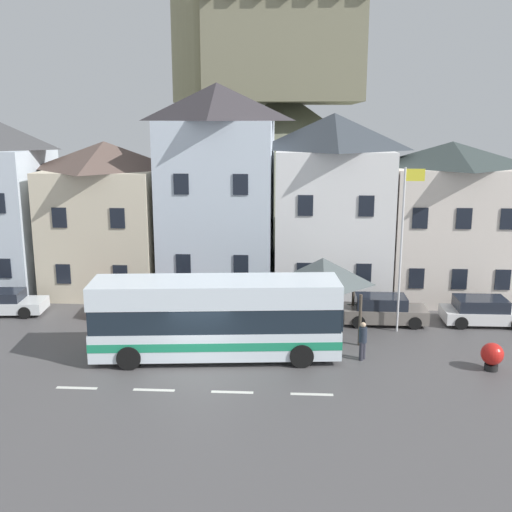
# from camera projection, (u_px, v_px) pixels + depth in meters

# --- Properties ---
(ground_plane) EXTENTS (40.00, 60.00, 0.07)m
(ground_plane) POSITION_uv_depth(u_px,v_px,m) (199.00, 375.00, 24.58)
(ground_plane) COLOR #514E4F
(townhouse_01) EXTENTS (6.39, 6.78, 8.81)m
(townhouse_01) POSITION_uv_depth(u_px,v_px,m) (108.00, 217.00, 36.07)
(townhouse_01) COLOR beige
(townhouse_01) RESTS_ON ground_plane
(townhouse_02) EXTENTS (6.28, 5.89, 12.05)m
(townhouse_02) POSITION_uv_depth(u_px,v_px,m) (218.00, 191.00, 34.88)
(townhouse_02) COLOR silver
(townhouse_02) RESTS_ON ground_plane
(townhouse_03) EXTENTS (6.34, 5.82, 10.40)m
(townhouse_03) POSITION_uv_depth(u_px,v_px,m) (332.00, 206.00, 34.63)
(townhouse_03) COLOR white
(townhouse_03) RESTS_ON ground_plane
(townhouse_04) EXTENTS (6.74, 6.55, 8.85)m
(townhouse_04) POSITION_uv_depth(u_px,v_px,m) (448.00, 220.00, 34.76)
(townhouse_04) COLOR silver
(townhouse_04) RESTS_ON ground_plane
(hilltop_castle) EXTENTS (36.08, 36.08, 21.16)m
(hilltop_castle) POSITION_uv_depth(u_px,v_px,m) (283.00, 157.00, 51.73)
(hilltop_castle) COLOR #686C58
(hilltop_castle) RESTS_ON ground_plane
(transit_bus) EXTENTS (10.70, 3.49, 3.45)m
(transit_bus) POSITION_uv_depth(u_px,v_px,m) (216.00, 319.00, 25.92)
(transit_bus) COLOR white
(transit_bus) RESTS_ON ground_plane
(bus_shelter) EXTENTS (3.60, 3.60, 3.69)m
(bus_shelter) POSITION_uv_depth(u_px,v_px,m) (323.00, 272.00, 28.73)
(bus_shelter) COLOR #473D33
(bus_shelter) RESTS_ON ground_plane
(parked_car_00) EXTENTS (4.70, 2.14, 1.26)m
(parked_car_00) POSITION_uv_depth(u_px,v_px,m) (0.00, 302.00, 32.00)
(parked_car_00) COLOR white
(parked_car_00) RESTS_ON ground_plane
(parked_car_01) EXTENTS (3.99, 2.27, 1.32)m
(parked_car_01) POSITION_uv_depth(u_px,v_px,m) (129.00, 303.00, 31.80)
(parked_car_01) COLOR maroon
(parked_car_01) RESTS_ON ground_plane
(parked_car_02) EXTENTS (4.15, 1.83, 1.44)m
(parked_car_02) POSITION_uv_depth(u_px,v_px,m) (383.00, 310.00, 30.50)
(parked_car_02) COLOR slate
(parked_car_02) RESTS_ON ground_plane
(parked_car_03) EXTENTS (4.11, 2.01, 1.35)m
(parked_car_03) POSITION_uv_depth(u_px,v_px,m) (483.00, 311.00, 30.44)
(parked_car_03) COLOR white
(parked_car_03) RESTS_ON ground_plane
(pedestrian_00) EXTENTS (0.33, 0.33, 1.67)m
(pedestrian_00) POSITION_uv_depth(u_px,v_px,m) (315.00, 325.00, 27.63)
(pedestrian_00) COLOR #38332D
(pedestrian_00) RESTS_ON ground_plane
(pedestrian_01) EXTENTS (0.37, 0.34, 1.47)m
(pedestrian_01) POSITION_uv_depth(u_px,v_px,m) (335.00, 330.00, 27.41)
(pedestrian_01) COLOR black
(pedestrian_01) RESTS_ON ground_plane
(pedestrian_02) EXTENTS (0.35, 0.35, 1.68)m
(pedestrian_02) POSITION_uv_depth(u_px,v_px,m) (363.00, 340.00, 25.85)
(pedestrian_02) COLOR #2D2D38
(pedestrian_02) RESTS_ON ground_plane
(public_bench) EXTENTS (1.74, 0.48, 0.87)m
(public_bench) POSITION_uv_depth(u_px,v_px,m) (364.00, 313.00, 30.78)
(public_bench) COLOR #33473D
(public_bench) RESTS_ON ground_plane
(flagpole) EXTENTS (0.95, 0.10, 7.92)m
(flagpole) POSITION_uv_depth(u_px,v_px,m) (403.00, 240.00, 28.50)
(flagpole) COLOR silver
(flagpole) RESTS_ON ground_plane
(harbour_buoy) EXTENTS (0.91, 0.91, 1.16)m
(harbour_buoy) POSITION_uv_depth(u_px,v_px,m) (492.00, 355.00, 24.81)
(harbour_buoy) COLOR black
(harbour_buoy) RESTS_ON ground_plane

